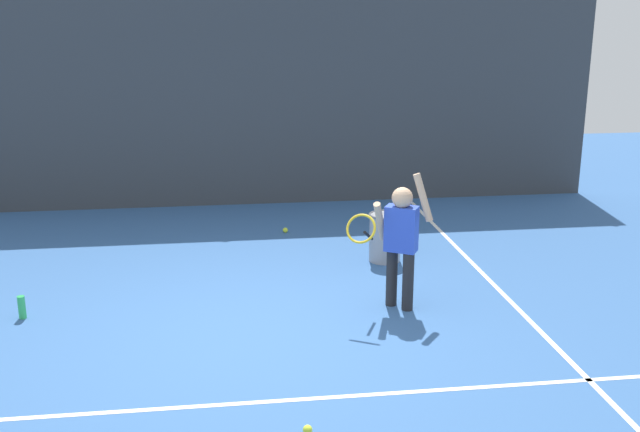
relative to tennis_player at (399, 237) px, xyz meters
The scene contains 11 objects.
ground_plane 1.68m from the tennis_player, 162.79° to the right, with size 20.00×20.00×0.00m, color #335B93.
court_line_baseline 2.30m from the tennis_player, 131.39° to the right, with size 9.00×0.05×0.00m, color white.
court_line_sideline 1.47m from the tennis_player, 25.56° to the left, with size 0.05×9.00×0.00m, color white.
back_fence_windscreen 4.51m from the tennis_player, 108.94° to the left, with size 10.70×0.08×3.01m, color #383D42.
fence_post_1 4.58m from the tennis_player, 108.69° to the left, with size 0.09×0.09×3.16m, color slate.
fence_post_2 5.75m from the tennis_player, 48.65° to the left, with size 0.09×0.09×3.16m, color slate.
tennis_player is the anchor object (origin of this frame).
ball_hopper 1.47m from the tennis_player, 82.81° to the left, with size 0.38×0.38×0.56m.
water_bottle 3.63m from the tennis_player, behind, with size 0.07×0.07×0.22m, color green.
tennis_ball_2 2.49m from the tennis_player, 118.23° to the right, with size 0.07×0.07×0.07m, color #CCE033.
tennis_ball_4 2.87m from the tennis_player, 108.13° to the left, with size 0.07×0.07×0.07m, color #CCE033.
Camera 1 is at (-0.20, -6.15, 2.83)m, focal length 41.80 mm.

